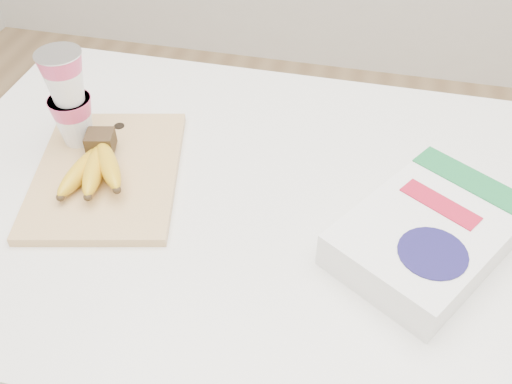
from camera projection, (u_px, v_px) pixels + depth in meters
The scene contains 5 objects.
table at pixel (264, 345), 1.27m from camera, with size 1.21×0.81×0.91m, color white.
cutting_board at pixel (108, 173), 1.00m from camera, with size 0.24×0.33×0.02m, color tan.
bananas at pixel (95, 165), 0.97m from camera, with size 0.13×0.18×0.06m.
yogurt_stack at pixel (68, 96), 0.99m from camera, with size 0.08×0.08×0.18m.
cereal_box at pixel (429, 234), 0.86m from camera, with size 0.32×0.35×0.06m.
Camera 1 is at (0.14, -0.68, 1.58)m, focal length 40.00 mm.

